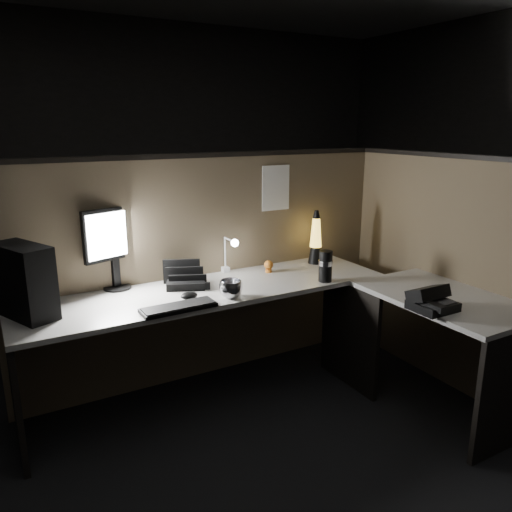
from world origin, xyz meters
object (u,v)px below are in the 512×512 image
keyboard (179,308)px  monitor (113,240)px  lava_lamp (316,241)px  desk_phone (431,300)px  pc_tower (24,281)px

keyboard → monitor: bearing=109.2°
keyboard → lava_lamp: lava_lamp is taller
keyboard → desk_phone: (1.20, -0.67, 0.04)m
monitor → keyboard: 0.64m
pc_tower → desk_phone: (1.92, -0.97, -0.14)m
monitor → lava_lamp: monitor is taller
pc_tower → desk_phone: pc_tower is taller
pc_tower → monitor: 0.59m
keyboard → lava_lamp: (1.20, 0.40, 0.15)m
monitor → keyboard: size_ratio=1.20×
monitor → keyboard: (0.20, -0.53, -0.29)m
monitor → lava_lamp: 1.41m
lava_lamp → monitor: bearing=174.5°
pc_tower → lava_lamp: (1.93, 0.10, -0.03)m
desk_phone → monitor: bearing=139.2°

